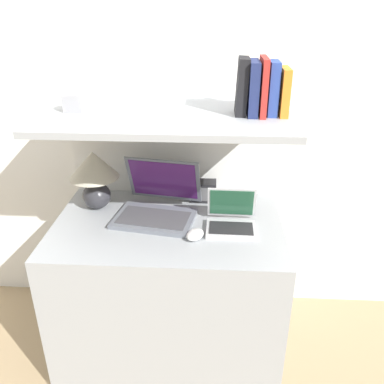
% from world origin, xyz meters
% --- Properties ---
extents(wall_back, '(6.00, 0.05, 2.40)m').
position_xyz_m(wall_back, '(0.00, 0.75, 1.20)').
color(wall_back, white).
rests_on(wall_back, ground_plane).
extents(desk, '(1.07, 0.68, 0.72)m').
position_xyz_m(desk, '(0.00, 0.34, 0.36)').
color(desk, '#999EA3').
rests_on(desk, ground_plane).
extents(back_riser, '(1.07, 0.04, 1.20)m').
position_xyz_m(back_riser, '(0.00, 0.70, 0.60)').
color(back_riser, white).
rests_on(back_riser, ground_plane).
extents(shelf, '(1.07, 0.62, 0.03)m').
position_xyz_m(shelf, '(0.00, 0.42, 1.21)').
color(shelf, '#999EA3').
rests_on(shelf, back_riser).
extents(table_lamp, '(0.24, 0.24, 0.29)m').
position_xyz_m(table_lamp, '(-0.37, 0.49, 0.91)').
color(table_lamp, '#2D2D33').
rests_on(table_lamp, desk).
extents(laptop_large, '(0.42, 0.39, 0.26)m').
position_xyz_m(laptop_large, '(-0.06, 0.42, 0.78)').
color(laptop_large, slate).
rests_on(laptop_large, desk).
extents(laptop_small, '(0.23, 0.20, 0.17)m').
position_xyz_m(laptop_small, '(0.29, 0.32, 0.76)').
color(laptop_small, silver).
rests_on(laptop_small, desk).
extents(computer_mouse, '(0.10, 0.12, 0.04)m').
position_xyz_m(computer_mouse, '(0.13, 0.22, 0.74)').
color(computer_mouse, white).
rests_on(computer_mouse, desk).
extents(router_box, '(0.13, 0.09, 0.10)m').
position_xyz_m(router_box, '(0.15, 0.60, 0.77)').
color(router_box, black).
rests_on(router_box, desk).
extents(book_orange, '(0.03, 0.14, 0.19)m').
position_xyz_m(book_orange, '(0.49, 0.42, 1.32)').
color(book_orange, orange).
rests_on(book_orange, shelf).
extents(book_blue, '(0.04, 0.12, 0.22)m').
position_xyz_m(book_blue, '(0.44, 0.42, 1.34)').
color(book_blue, '#284293').
rests_on(book_blue, shelf).
extents(book_red, '(0.03, 0.18, 0.23)m').
position_xyz_m(book_red, '(0.40, 0.42, 1.34)').
color(book_red, '#A82823').
rests_on(book_red, shelf).
extents(book_navy, '(0.04, 0.16, 0.22)m').
position_xyz_m(book_navy, '(0.36, 0.42, 1.34)').
color(book_navy, navy).
rests_on(book_navy, shelf).
extents(book_black, '(0.05, 0.13, 0.23)m').
position_xyz_m(book_black, '(0.31, 0.42, 1.34)').
color(book_black, black).
rests_on(book_black, shelf).
extents(shelf_gadget, '(0.08, 0.06, 0.07)m').
position_xyz_m(shelf_gadget, '(-0.40, 0.42, 1.26)').
color(shelf_gadget, '#99999E').
rests_on(shelf_gadget, shelf).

